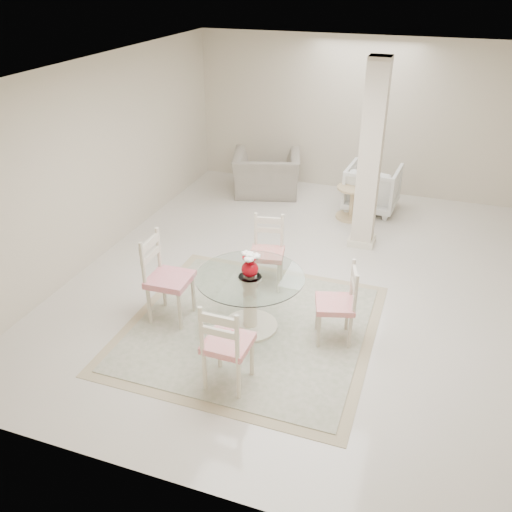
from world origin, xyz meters
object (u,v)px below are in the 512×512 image
(red_vase, at_px, (250,265))
(dining_chair_north, at_px, (268,246))
(column, at_px, (370,157))
(recliner_taupe, at_px, (267,174))
(dining_chair_south, at_px, (225,340))
(dining_table, at_px, (250,302))
(dining_chair_east, at_px, (341,298))
(armchair_white, at_px, (372,188))
(side_table, at_px, (352,204))
(dining_chair_west, at_px, (163,272))

(red_vase, relative_size, dining_chair_north, 0.28)
(column, height_order, recliner_taupe, column)
(column, xyz_separation_m, red_vase, (-0.85, -2.58, -0.51))
(column, distance_m, dining_chair_south, 3.75)
(dining_table, xyz_separation_m, dining_chair_south, (0.11, -1.01, 0.22))
(dining_chair_east, distance_m, armchair_white, 3.79)
(column, relative_size, side_table, 4.98)
(dining_chair_north, relative_size, recliner_taupe, 0.89)
(dining_chair_west, bearing_deg, dining_table, -85.25)
(red_vase, bearing_deg, dining_chair_east, 7.53)
(dining_chair_west, distance_m, dining_chair_south, 1.45)
(dining_chair_north, bearing_deg, red_vase, -94.04)
(dining_chair_north, bearing_deg, armchair_white, 61.43)
(dining_table, height_order, dining_chair_west, dining_chair_west)
(recliner_taupe, height_order, side_table, recliner_taupe)
(column, distance_m, dining_table, 2.90)
(dining_chair_north, height_order, side_table, dining_chair_north)
(dining_table, xyz_separation_m, recliner_taupe, (-1.13, 3.99, 0.03))
(dining_chair_west, height_order, armchair_white, dining_chair_west)
(dining_table, distance_m, dining_chair_east, 1.03)
(dining_table, height_order, dining_chair_north, dining_chair_north)
(recliner_taupe, height_order, armchair_white, armchair_white)
(dining_table, height_order, side_table, dining_table)
(recliner_taupe, relative_size, side_table, 2.17)
(dining_chair_east, bearing_deg, armchair_white, 167.39)
(dining_chair_east, bearing_deg, dining_chair_north, -143.84)
(dining_chair_north, distance_m, armchair_white, 3.04)
(red_vase, xyz_separation_m, dining_chair_east, (1.01, 0.13, -0.30))
(recliner_taupe, distance_m, armchair_white, 1.91)
(dining_chair_west, distance_m, recliner_taupe, 4.11)
(armchair_white, bearing_deg, dining_table, 82.54)
(dining_table, bearing_deg, dining_chair_south, -83.65)
(column, distance_m, recliner_taupe, 2.62)
(dining_chair_east, bearing_deg, dining_table, -98.63)
(column, bearing_deg, dining_chair_north, -122.01)
(column, distance_m, dining_chair_west, 3.37)
(red_vase, bearing_deg, column, 71.69)
(dining_chair_west, relative_size, dining_chair_south, 1.07)
(red_vase, xyz_separation_m, side_table, (0.53, 3.45, -0.59))
(red_vase, distance_m, dining_chair_north, 1.06)
(dining_chair_west, bearing_deg, armchair_white, -25.79)
(dining_chair_north, relative_size, dining_chair_west, 0.89)
(recliner_taupe, bearing_deg, dining_chair_north, 92.56)
(red_vase, height_order, dining_chair_west, dining_chair_west)
(dining_chair_north, bearing_deg, recliner_taupe, 97.33)
(dining_chair_east, bearing_deg, recliner_taupe, -167.13)
(dining_table, bearing_deg, red_vase, -18.43)
(dining_table, height_order, dining_chair_south, dining_chair_south)
(dining_chair_east, relative_size, dining_chair_south, 0.94)
(armchair_white, bearing_deg, recliner_taupe, 1.34)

